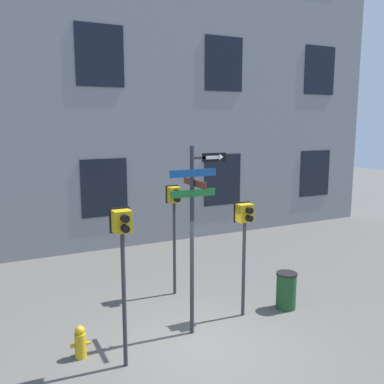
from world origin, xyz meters
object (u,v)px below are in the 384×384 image
Objects in this scene: fire_hydrant at (80,342)px; trash_bin at (286,290)px; pedestrian_signal_right at (245,227)px; pedestrian_signal_across at (174,211)px; street_sign_pole at (195,222)px; pedestrian_signal_left at (123,245)px.

trash_bin is at bearing 0.18° from fire_hydrant.
pedestrian_signal_right reaches higher than fire_hydrant.
pedestrian_signal_right is 0.93× the size of pedestrian_signal_across.
street_sign_pole is at bearing -102.67° from pedestrian_signal_across.
street_sign_pole is 2.19m from pedestrian_signal_across.
fire_hydrant is at bearing -177.74° from pedestrian_signal_right.
trash_bin reaches higher than fire_hydrant.
street_sign_pole is 6.19× the size of fire_hydrant.
street_sign_pole reaches higher than pedestrian_signal_across.
pedestrian_signal_left is 1.04× the size of pedestrian_signal_across.
pedestrian_signal_across reaches higher than pedestrian_signal_right.
trash_bin is (5.01, 0.02, 0.14)m from fire_hydrant.
pedestrian_signal_right is 3.00× the size of trash_bin.
pedestrian_signal_across is at bearing 50.65° from pedestrian_signal_left.
fire_hydrant is at bearing 136.16° from pedestrian_signal_left.
fire_hydrant is (-2.92, -2.04, -1.94)m from pedestrian_signal_across.
pedestrian_signal_left is 4.60× the size of fire_hydrant.
pedestrian_signal_right is at bearing 173.33° from trash_bin.
street_sign_pole is 1.46m from pedestrian_signal_right.
pedestrian_signal_right is at bearing 14.61° from pedestrian_signal_left.
fire_hydrant is (-3.84, -0.15, -1.85)m from pedestrian_signal_right.
fire_hydrant is 0.72× the size of trash_bin.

